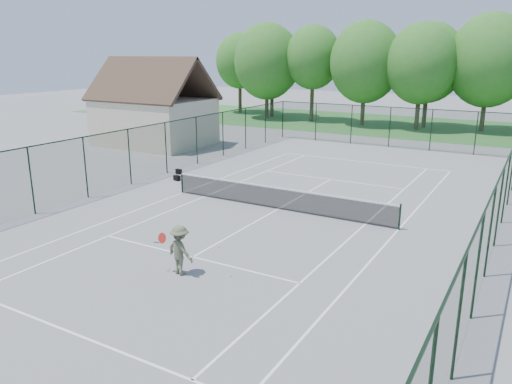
% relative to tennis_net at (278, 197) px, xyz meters
% --- Properties ---
extents(ground, '(140.00, 140.00, 0.00)m').
position_rel_tennis_net_xyz_m(ground, '(0.00, 0.00, -0.58)').
color(ground, gray).
rests_on(ground, ground).
extents(grass_far, '(80.00, 16.00, 0.01)m').
position_rel_tennis_net_xyz_m(grass_far, '(0.00, 30.00, -0.57)').
color(grass_far, '#377932').
rests_on(grass_far, ground).
extents(court_lines, '(11.05, 23.85, 0.01)m').
position_rel_tennis_net_xyz_m(court_lines, '(0.00, 0.00, -0.57)').
color(court_lines, white).
rests_on(court_lines, ground).
extents(tennis_net, '(11.08, 0.08, 1.10)m').
position_rel_tennis_net_xyz_m(tennis_net, '(0.00, 0.00, 0.00)').
color(tennis_net, black).
rests_on(tennis_net, ground).
extents(fence_enclosure, '(18.05, 36.05, 3.02)m').
position_rel_tennis_net_xyz_m(fence_enclosure, '(0.00, 0.00, 0.98)').
color(fence_enclosure, '#1B3521').
rests_on(fence_enclosure, ground).
extents(utility_building, '(8.60, 6.27, 6.63)m').
position_rel_tennis_net_xyz_m(utility_building, '(-16.00, 10.00, 2.54)').
color(utility_building, beige).
rests_on(utility_building, ground).
extents(tree_line_far, '(39.40, 6.40, 9.70)m').
position_rel_tennis_net_xyz_m(tree_line_far, '(0.00, 30.00, 5.42)').
color(tree_line_far, '#493622').
rests_on(tree_line_far, ground).
extents(sports_bag_a, '(0.38, 0.27, 0.28)m').
position_rel_tennis_net_xyz_m(sports_bag_a, '(-8.27, 3.18, -0.43)').
color(sports_bag_a, black).
rests_on(sports_bag_a, ground).
extents(sports_bag_b, '(0.42, 0.31, 0.30)m').
position_rel_tennis_net_xyz_m(sports_bag_b, '(-7.35, 1.87, -0.43)').
color(sports_bag_b, black).
rests_on(sports_bag_b, ground).
extents(tennis_player, '(2.14, 0.84, 1.64)m').
position_rel_tennis_net_xyz_m(tennis_player, '(0.50, -7.69, 0.24)').
color(tennis_player, '#595E43').
rests_on(tennis_player, ground).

